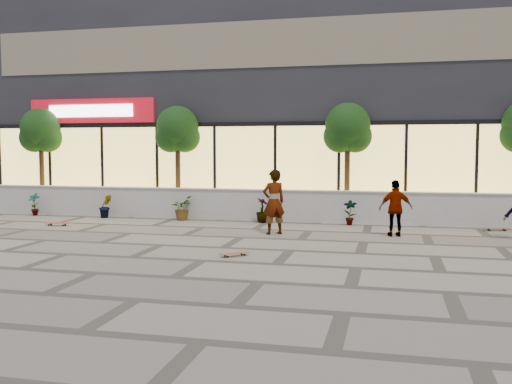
% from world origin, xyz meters
% --- Properties ---
extents(ground, '(80.00, 80.00, 0.00)m').
position_xyz_m(ground, '(0.00, 0.00, 0.00)').
color(ground, gray).
rests_on(ground, ground).
extents(planter_wall, '(22.00, 0.42, 1.04)m').
position_xyz_m(planter_wall, '(0.00, 7.00, 0.52)').
color(planter_wall, silver).
rests_on(planter_wall, ground).
extents(retail_building, '(24.00, 9.17, 8.50)m').
position_xyz_m(retail_building, '(-0.00, 12.49, 4.25)').
color(retail_building, '#232328').
rests_on(retail_building, ground).
extents(shrub_a, '(0.43, 0.29, 0.81)m').
position_xyz_m(shrub_a, '(-8.50, 6.45, 0.41)').
color(shrub_a, '#133A12').
rests_on(shrub_a, ground).
extents(shrub_b, '(0.57, 0.57, 0.81)m').
position_xyz_m(shrub_b, '(-5.70, 6.45, 0.41)').
color(shrub_b, '#133A12').
rests_on(shrub_b, ground).
extents(shrub_c, '(0.68, 0.77, 0.81)m').
position_xyz_m(shrub_c, '(-2.90, 6.45, 0.41)').
color(shrub_c, '#133A12').
rests_on(shrub_c, ground).
extents(shrub_d, '(0.64, 0.64, 0.81)m').
position_xyz_m(shrub_d, '(-0.10, 6.45, 0.41)').
color(shrub_d, '#133A12').
rests_on(shrub_d, ground).
extents(shrub_e, '(0.46, 0.35, 0.81)m').
position_xyz_m(shrub_e, '(2.70, 6.45, 0.41)').
color(shrub_e, '#133A12').
rests_on(shrub_e, ground).
extents(tree_west, '(1.60, 1.50, 3.92)m').
position_xyz_m(tree_west, '(-9.00, 7.70, 2.99)').
color(tree_west, '#4E361C').
rests_on(tree_west, ground).
extents(tree_midwest, '(1.60, 1.50, 3.92)m').
position_xyz_m(tree_midwest, '(-3.50, 7.70, 2.99)').
color(tree_midwest, '#4E361C').
rests_on(tree_midwest, ground).
extents(tree_mideast, '(1.60, 1.50, 3.92)m').
position_xyz_m(tree_mideast, '(2.50, 7.70, 2.99)').
color(tree_mideast, '#4E361C').
rests_on(tree_mideast, ground).
extents(skater_center, '(0.79, 0.74, 1.82)m').
position_xyz_m(skater_center, '(0.74, 4.07, 0.91)').
color(skater_center, silver).
rests_on(skater_center, ground).
extents(skater_right_near, '(0.97, 0.58, 1.55)m').
position_xyz_m(skater_right_near, '(4.07, 4.45, 0.77)').
color(skater_right_near, silver).
rests_on(skater_right_near, ground).
extents(skateboard_center, '(0.62, 0.61, 0.08)m').
position_xyz_m(skateboard_center, '(0.56, 0.63, 0.07)').
color(skateboard_center, brown).
rests_on(skateboard_center, ground).
extents(skateboard_left, '(0.78, 0.24, 0.09)m').
position_xyz_m(skateboard_left, '(-6.18, 4.23, 0.08)').
color(skateboard_left, red).
rests_on(skateboard_left, ground).
extents(skateboard_right_near, '(0.73, 0.28, 0.09)m').
position_xyz_m(skateboard_right_near, '(6.96, 6.20, 0.07)').
color(skateboard_right_near, olive).
rests_on(skateboard_right_near, ground).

